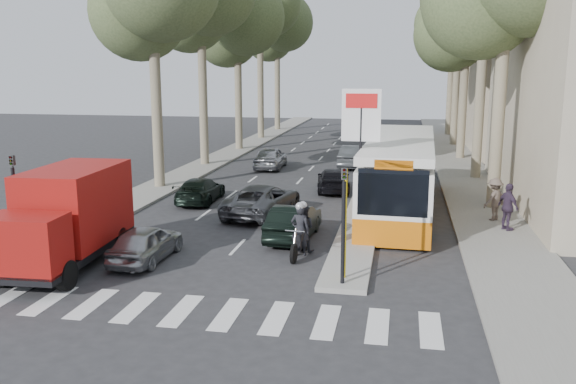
{
  "coord_description": "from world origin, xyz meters",
  "views": [
    {
      "loc": [
        4.84,
        -18.53,
        6.36
      ],
      "look_at": [
        0.49,
        4.46,
        1.6
      ],
      "focal_mm": 38.0,
      "sensor_mm": 36.0,
      "label": 1
    }
  ],
  "objects_px": {
    "dark_hatchback": "(294,222)",
    "city_bus": "(400,173)",
    "silver_hatchback": "(146,243)",
    "motorcycle": "(301,230)",
    "red_truck": "(68,216)"
  },
  "relations": [
    {
      "from": "red_truck",
      "to": "dark_hatchback",
      "type": "bearing_deg",
      "value": 31.15
    },
    {
      "from": "red_truck",
      "to": "city_bus",
      "type": "distance_m",
      "value": 14.44
    },
    {
      "from": "dark_hatchback",
      "to": "motorcycle",
      "type": "relative_size",
      "value": 1.78
    },
    {
      "from": "red_truck",
      "to": "motorcycle",
      "type": "relative_size",
      "value": 2.67
    },
    {
      "from": "dark_hatchback",
      "to": "red_truck",
      "type": "height_order",
      "value": "red_truck"
    },
    {
      "from": "red_truck",
      "to": "city_bus",
      "type": "height_order",
      "value": "city_bus"
    },
    {
      "from": "silver_hatchback",
      "to": "dark_hatchback",
      "type": "distance_m",
      "value": 5.67
    },
    {
      "from": "silver_hatchback",
      "to": "city_bus",
      "type": "bearing_deg",
      "value": -131.12
    },
    {
      "from": "red_truck",
      "to": "motorcycle",
      "type": "height_order",
      "value": "red_truck"
    },
    {
      "from": "silver_hatchback",
      "to": "red_truck",
      "type": "distance_m",
      "value": 2.64
    },
    {
      "from": "silver_hatchback",
      "to": "red_truck",
      "type": "height_order",
      "value": "red_truck"
    },
    {
      "from": "red_truck",
      "to": "city_bus",
      "type": "xyz_separation_m",
      "value": [
        10.54,
        9.87,
        0.1
      ]
    },
    {
      "from": "city_bus",
      "to": "motorcycle",
      "type": "height_order",
      "value": "city_bus"
    },
    {
      "from": "red_truck",
      "to": "motorcycle",
      "type": "bearing_deg",
      "value": 16.51
    },
    {
      "from": "dark_hatchback",
      "to": "city_bus",
      "type": "relative_size",
      "value": 0.31
    }
  ]
}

